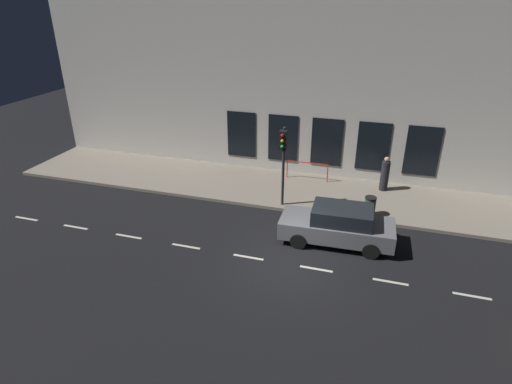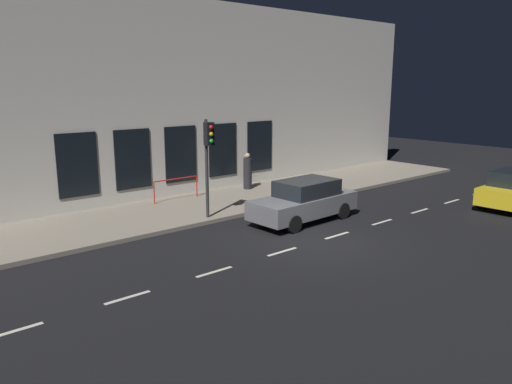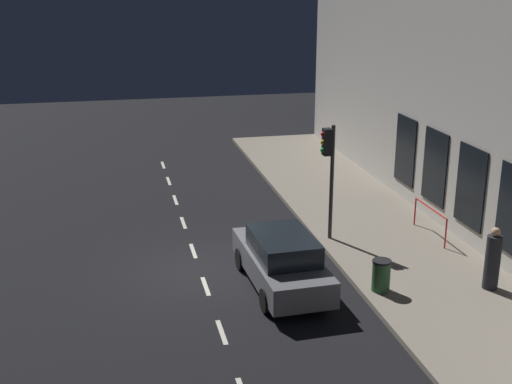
{
  "view_description": "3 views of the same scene",
  "coord_description": "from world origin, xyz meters",
  "px_view_note": "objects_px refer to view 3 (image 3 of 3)",
  "views": [
    {
      "loc": [
        -12.73,
        -2.59,
        9.08
      ],
      "look_at": [
        1.98,
        1.9,
        1.81
      ],
      "focal_mm": 29.53,
      "sensor_mm": 36.0,
      "label": 1
    },
    {
      "loc": [
        -10.52,
        11.55,
        5.11
      ],
      "look_at": [
        1.81,
        1.14,
        1.54
      ],
      "focal_mm": 34.18,
      "sensor_mm": 36.0,
      "label": 2
    },
    {
      "loc": [
        -2.36,
        -17.85,
        8.18
      ],
      "look_at": [
        1.77,
        0.45,
        2.18
      ],
      "focal_mm": 47.07,
      "sensor_mm": 36.0,
      "label": 3
    }
  ],
  "objects_px": {
    "parked_car_0": "(282,260)",
    "trash_bin": "(381,275)",
    "pedestrian_0": "(493,261)",
    "traffic_light": "(329,159)"
  },
  "relations": [
    {
      "from": "traffic_light",
      "to": "pedestrian_0",
      "type": "relative_size",
      "value": 2.13
    },
    {
      "from": "parked_car_0",
      "to": "pedestrian_0",
      "type": "bearing_deg",
      "value": -18.85
    },
    {
      "from": "parked_car_0",
      "to": "trash_bin",
      "type": "xyz_separation_m",
      "value": [
        2.46,
        -1.12,
        -0.2
      ]
    },
    {
      "from": "traffic_light",
      "to": "pedestrian_0",
      "type": "height_order",
      "value": "traffic_light"
    },
    {
      "from": "pedestrian_0",
      "to": "trash_bin",
      "type": "xyz_separation_m",
      "value": [
        -2.96,
        0.51,
        -0.36
      ]
    },
    {
      "from": "parked_car_0",
      "to": "trash_bin",
      "type": "bearing_deg",
      "value": -26.5
    },
    {
      "from": "parked_car_0",
      "to": "traffic_light",
      "type": "bearing_deg",
      "value": 49.52
    },
    {
      "from": "parked_car_0",
      "to": "trash_bin",
      "type": "distance_m",
      "value": 2.71
    },
    {
      "from": "parked_car_0",
      "to": "pedestrian_0",
      "type": "xyz_separation_m",
      "value": [
        5.42,
        -1.63,
        0.16
      ]
    },
    {
      "from": "traffic_light",
      "to": "trash_bin",
      "type": "height_order",
      "value": "traffic_light"
    }
  ]
}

